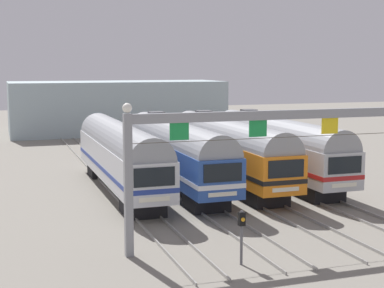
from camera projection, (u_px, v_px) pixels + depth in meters
ground_plane at (202, 186)px, 41.83m from camera, size 160.00×160.00×0.00m
track_bed at (144, 152)px, 57.78m from camera, size 13.30×70.00×0.15m
commuter_train_silver at (120, 153)px, 39.60m from camera, size 2.88×18.06×4.77m
commuter_train_blue at (175, 151)px, 40.84m from camera, size 2.88×18.06×5.05m
commuter_train_orange at (227, 148)px, 42.09m from camera, size 2.88×18.06×5.05m
commuter_train_stainless at (276, 146)px, 43.33m from camera, size 2.88×18.06×5.05m
catenary_gantry at (294, 138)px, 28.47m from camera, size 17.04×0.44×6.97m
yard_signal_mast at (242, 227)px, 25.14m from camera, size 0.28×0.35×2.40m
maintenance_building at (117, 107)px, 75.51m from camera, size 26.99×10.00×6.60m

